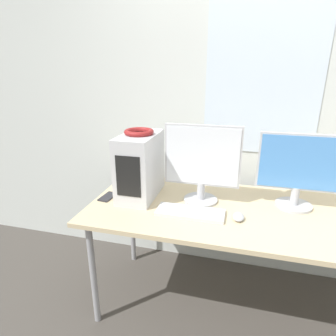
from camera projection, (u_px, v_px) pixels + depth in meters
wall_back at (278, 104)px, 1.97m from camera, size 8.00×0.07×2.70m
desk at (274, 221)px, 1.68m from camera, size 2.27×0.82×0.77m
pc_tower at (140, 166)px, 1.85m from camera, size 0.22×0.42×0.42m
headphones at (139, 132)px, 1.77m from camera, size 0.19×0.19×0.03m
monitor_main at (202, 162)px, 1.74m from camera, size 0.47×0.22×0.50m
monitor_right_near at (299, 169)px, 1.68m from camera, size 0.49×0.22×0.46m
keyboard at (190, 212)px, 1.66m from camera, size 0.40×0.15×0.02m
mouse at (238, 217)px, 1.60m from camera, size 0.06×0.10×0.03m
cell_phone at (108, 197)px, 1.88m from camera, size 0.09×0.15×0.01m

